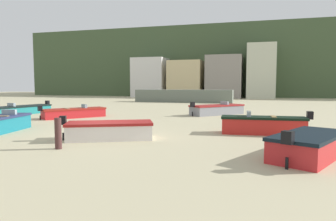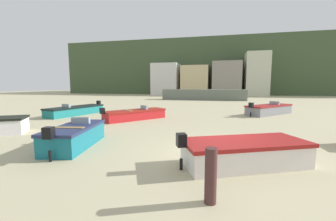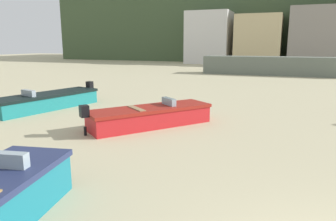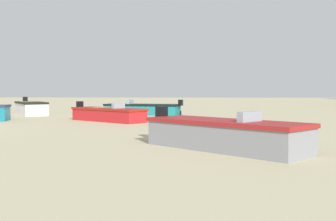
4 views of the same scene
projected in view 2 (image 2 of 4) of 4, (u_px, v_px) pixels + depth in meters
name	position (u px, v px, depth m)	size (l,w,h in m)	color
ground_plane	(216.00, 153.00, 8.30)	(160.00, 160.00, 0.00)	tan
headland_hill	(220.00, 70.00, 71.15)	(90.00, 32.00, 15.14)	#3E5133
harbor_pier	(204.00, 95.00, 37.77)	(14.32, 2.40, 1.84)	slate
townhouse_far_left	(166.00, 79.00, 56.63)	(6.70, 6.56, 8.07)	silver
townhouse_left	(195.00, 81.00, 55.12)	(6.66, 6.97, 7.35)	#D3BD8A
townhouse_centre	(226.00, 79.00, 52.78)	(6.81, 5.88, 8.21)	gray
townhouse_right	(256.00, 74.00, 51.24)	(5.17, 6.21, 10.19)	beige
boat_grey_1	(269.00, 110.00, 19.16)	(4.53, 4.71, 1.17)	gray
boat_white_2	(244.00, 153.00, 7.05)	(4.33, 3.17, 1.14)	white
boat_teal_3	(76.00, 110.00, 18.90)	(2.72, 5.61, 1.07)	#197576
boat_red_4	(135.00, 115.00, 16.33)	(4.09, 4.67, 1.06)	red
boat_teal_6	(75.00, 136.00, 9.17)	(2.05, 3.83, 1.21)	#15697B
mooring_post_near_water	(211.00, 176.00, 4.74)	(0.27, 0.27, 1.26)	#462927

